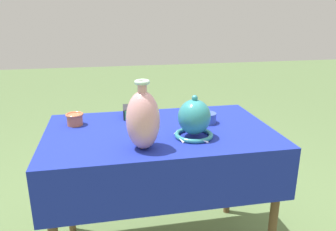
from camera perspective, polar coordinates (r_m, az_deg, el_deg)
display_table at (r=1.77m, az=-1.36°, el=-5.17°), size 1.20×0.75×0.79m
vase_tall_bulbous at (r=1.48m, az=-4.38°, el=-0.71°), size 0.15×0.15×0.32m
vase_dome_bell at (r=1.63m, az=4.59°, el=-0.72°), size 0.20×0.21×0.22m
mosaic_tile_box at (r=1.97m, az=-5.87°, el=0.66°), size 0.14×0.15×0.06m
cup_wide_terracotta at (r=1.88m, az=-15.93°, el=-0.54°), size 0.10×0.10×0.07m
pot_squat_cobalt at (r=1.86m, az=6.74°, el=-0.43°), size 0.11×0.11×0.06m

